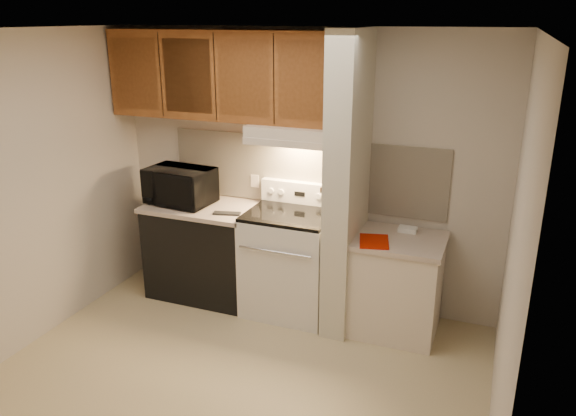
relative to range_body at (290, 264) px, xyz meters
The scene contains 50 objects.
floor 1.24m from the range_body, 90.00° to the right, with size 3.60×3.60×0.00m, color #CBB88B.
ceiling 2.34m from the range_body, 90.00° to the right, with size 3.60×3.60×0.00m, color white.
wall_back 0.86m from the range_body, 90.00° to the left, with size 3.60×0.02×2.50m, color beige.
wall_left 2.28m from the range_body, 147.31° to the right, with size 0.02×3.00×2.50m, color beige.
wall_right 2.28m from the range_body, 32.69° to the right, with size 0.02×3.00×2.50m, color beige.
backsplash 0.84m from the range_body, 90.00° to the left, with size 2.60×0.02×0.63m, color #F7E8CB.
range_body is the anchor object (origin of this frame).
oven_window 0.32m from the range_body, 90.00° to the right, with size 0.50×0.01×0.30m, color black.
oven_handle 0.44m from the range_body, 90.00° to the right, with size 0.02×0.02×0.65m, color silver.
cooktop 0.48m from the range_body, ahead, with size 0.74×0.64×0.03m, color black.
range_backguard 0.66m from the range_body, 90.00° to the left, with size 0.76×0.08×0.20m, color silver.
range_display 0.64m from the range_body, 90.00° to the left, with size 0.10×0.01×0.04m, color black.
range_knob_left_outer 0.70m from the range_body, 139.40° to the left, with size 0.05×0.05×0.02m, color silver.
range_knob_left_inner 0.66m from the range_body, 126.87° to the left, with size 0.05×0.05×0.02m, color silver.
range_knob_right_inner 0.66m from the range_body, 53.13° to the left, with size 0.05×0.05×0.02m, color silver.
range_knob_right_outer 0.70m from the range_body, 40.60° to the left, with size 0.05×0.05×0.02m, color silver.
dishwasher_front 0.88m from the range_body, behind, with size 1.00×0.63×0.87m, color black.
left_countertop 0.98m from the range_body, behind, with size 1.04×0.67×0.04m, color #C4AE9E.
spoon_rest 0.73m from the range_body, 165.62° to the right, with size 0.24×0.08×0.02m, color black.
teal_jar 1.35m from the range_body, 169.41° to the left, with size 0.09×0.09×0.10m, color #1C5B4F.
outlet 0.86m from the range_body, 146.31° to the left, with size 0.08×0.01×0.12m, color beige.
microwave 1.26m from the range_body, behind, with size 0.61×0.41×0.34m, color black.
partition_pillar 0.94m from the range_body, ahead, with size 0.22×0.70×2.50m, color beige.
pillar_trim 0.93m from the range_body, ahead, with size 0.01×0.70×0.04m, color brown.
knife_strip 0.95m from the range_body, ahead, with size 0.02×0.42×0.04m, color black.
knife_blade_a 0.87m from the range_body, 28.08° to the right, with size 0.01×0.04×0.16m, color silver.
knife_handle_a 1.01m from the range_body, 29.34° to the right, with size 0.02×0.02×0.10m, color black.
knife_blade_b 0.85m from the range_body, 18.00° to the right, with size 0.01×0.04×0.18m, color silver.
knife_handle_b 0.99m from the range_body, 17.98° to the right, with size 0.02×0.02×0.10m, color black.
knife_blade_c 0.83m from the range_body, ahead, with size 0.01×0.04×0.20m, color silver.
knife_handle_c 0.99m from the range_body, ahead, with size 0.02×0.02×0.10m, color black.
knife_blade_d 0.85m from the range_body, ahead, with size 0.01×0.04×0.16m, color silver.
knife_handle_d 0.98m from the range_body, ahead, with size 0.02×0.02×0.10m, color black.
knife_blade_e 0.84m from the range_body, 14.73° to the left, with size 0.01×0.04×0.18m, color silver.
knife_handle_e 0.99m from the range_body, 16.85° to the left, with size 0.02×0.02×0.10m, color black.
oven_mitt 0.86m from the range_body, 23.58° to the left, with size 0.03×0.10×0.23m, color gray.
right_cab_base 0.97m from the range_body, ahead, with size 0.70×0.60×0.81m, color beige.
right_countertop 1.04m from the range_body, ahead, with size 0.74×0.64×0.04m, color #C4AE9E.
red_folder 0.90m from the range_body, 11.10° to the right, with size 0.23×0.31×0.01m, color #A51501.
white_box 1.10m from the range_body, ahead, with size 0.15×0.10×0.04m, color white.
range_hood 1.17m from the range_body, 90.00° to the left, with size 0.78×0.44×0.15m, color beige.
hood_lip 1.12m from the range_body, 90.00° to the right, with size 0.78×0.04×0.06m, color beige.
upper_cabinets 1.77m from the range_body, 166.16° to the left, with size 2.18×0.33×0.77m, color brown.
cab_door_a 2.22m from the range_body, behind, with size 0.46×0.01×0.63m, color brown.
cab_gap_a 2.04m from the range_body, behind, with size 0.01×0.01×0.73m, color black.
cab_door_b 1.89m from the range_body, behind, with size 0.46×0.01×0.63m, color brown.
cab_gap_b 1.77m from the range_body, behind, with size 0.01×0.01×0.73m, color black.
cab_door_c 1.68m from the range_body, behind, with size 0.46×0.01×0.63m, color brown.
cab_gap_c 1.63m from the range_body, behind, with size 0.01×0.01×0.73m, color black.
cab_door_d 1.63m from the range_body, ahead, with size 0.46×0.01×0.63m, color brown.
Camera 1 is at (1.67, -3.16, 2.58)m, focal length 35.00 mm.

